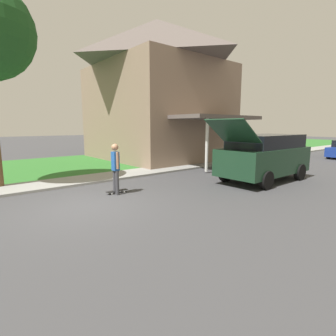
% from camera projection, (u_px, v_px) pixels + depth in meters
% --- Properties ---
extents(ground_plane, '(120.00, 120.00, 0.00)m').
position_uv_depth(ground_plane, '(85.00, 206.00, 7.95)').
color(ground_plane, '#3D3D3F').
extents(lawn, '(10.00, 80.00, 0.08)m').
position_uv_depth(lawn, '(124.00, 161.00, 17.80)').
color(lawn, '#2D6B28').
rests_on(lawn, ground_plane).
extents(sidewalk, '(1.80, 80.00, 0.10)m').
position_uv_depth(sidewalk, '(165.00, 169.00, 14.45)').
color(sidewalk, gray).
rests_on(sidewalk, ground_plane).
extents(house, '(11.74, 8.53, 9.67)m').
position_uv_depth(house, '(157.00, 88.00, 18.93)').
color(house, '#89705B').
rests_on(house, lawn).
extents(suv_parked, '(2.17, 5.18, 2.66)m').
position_uv_depth(suv_parked, '(264.00, 156.00, 11.43)').
color(suv_parked, '#193823').
rests_on(suv_parked, ground_plane).
extents(skateboarder, '(0.41, 0.24, 1.80)m').
position_uv_depth(skateboarder, '(115.00, 166.00, 9.15)').
color(skateboarder, '#38383D').
rests_on(skateboarder, ground_plane).
extents(skateboard, '(0.21, 0.80, 0.10)m').
position_uv_depth(skateboard, '(117.00, 191.00, 9.45)').
color(skateboard, black).
rests_on(skateboard, ground_plane).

